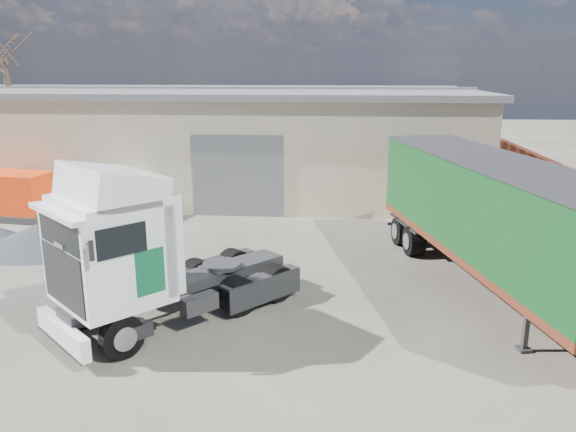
# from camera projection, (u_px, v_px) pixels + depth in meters

# --- Properties ---
(ground) EXTENTS (120.00, 120.00, 0.00)m
(ground) POSITION_uv_depth(u_px,v_px,m) (251.00, 312.00, 15.18)
(ground) COLOR #2B2923
(ground) RESTS_ON ground
(warehouse) EXTENTS (30.60, 12.60, 5.42)m
(warehouse) POSITION_uv_depth(u_px,v_px,m) (184.00, 139.00, 30.39)
(warehouse) COLOR beige
(warehouse) RESTS_ON ground
(bare_tree) EXTENTS (4.00, 4.00, 9.60)m
(bare_tree) POSITION_uv_depth(u_px,v_px,m) (2.00, 41.00, 33.86)
(bare_tree) COLOR #382B21
(bare_tree) RESTS_ON ground
(tractor_unit) EXTENTS (6.04, 6.31, 4.32)m
(tractor_unit) POSITION_uv_depth(u_px,v_px,m) (142.00, 259.00, 13.84)
(tractor_unit) COLOR black
(tractor_unit) RESTS_ON ground
(box_trailer) EXTENTS (5.03, 11.98, 3.90)m
(box_trailer) POSITION_uv_depth(u_px,v_px,m) (489.00, 211.00, 16.24)
(box_trailer) COLOR #2D2D30
(box_trailer) RESTS_ON ground
(panel_van) EXTENTS (2.36, 4.29, 1.66)m
(panel_van) POSITION_uv_depth(u_px,v_px,m) (119.00, 201.00, 24.06)
(panel_van) COLOR black
(panel_van) RESTS_ON ground
(orange_skip) EXTENTS (3.47, 2.44, 2.01)m
(orange_skip) POSITION_uv_depth(u_px,v_px,m) (16.00, 198.00, 24.43)
(orange_skip) COLOR #2D2D30
(orange_skip) RESTS_ON ground
(gravel_heap) EXTENTS (6.16, 5.54, 1.00)m
(gravel_heap) POSITION_uv_depth(u_px,v_px,m) (42.00, 236.00, 20.42)
(gravel_heap) COLOR #21252C
(gravel_heap) RESTS_ON ground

